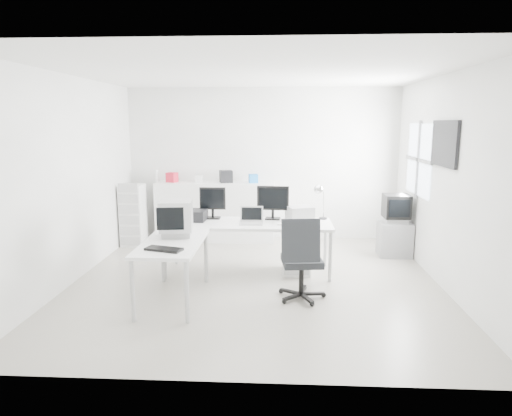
# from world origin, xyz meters

# --- Properties ---
(floor) EXTENTS (5.00, 5.00, 0.01)m
(floor) POSITION_xyz_m (0.00, 0.00, 0.00)
(floor) COLOR beige
(floor) RESTS_ON ground
(ceiling) EXTENTS (5.00, 5.00, 0.01)m
(ceiling) POSITION_xyz_m (0.00, 0.00, 2.80)
(ceiling) COLOR white
(ceiling) RESTS_ON back_wall
(back_wall) EXTENTS (5.00, 0.02, 2.80)m
(back_wall) POSITION_xyz_m (0.00, 2.50, 1.40)
(back_wall) COLOR white
(back_wall) RESTS_ON floor
(left_wall) EXTENTS (0.02, 5.00, 2.80)m
(left_wall) POSITION_xyz_m (-2.50, 0.00, 1.40)
(left_wall) COLOR white
(left_wall) RESTS_ON floor
(right_wall) EXTENTS (0.02, 5.00, 2.80)m
(right_wall) POSITION_xyz_m (2.50, 0.00, 1.40)
(right_wall) COLOR white
(right_wall) RESTS_ON floor
(window) EXTENTS (0.02, 1.20, 1.10)m
(window) POSITION_xyz_m (2.48, 1.20, 1.60)
(window) COLOR white
(window) RESTS_ON right_wall
(wall_picture) EXTENTS (0.04, 0.90, 0.60)m
(wall_picture) POSITION_xyz_m (2.47, 0.10, 1.90)
(wall_picture) COLOR black
(wall_picture) RESTS_ON right_wall
(main_desk) EXTENTS (2.40, 0.80, 0.75)m
(main_desk) POSITION_xyz_m (-0.12, 0.39, 0.38)
(main_desk) COLOR white
(main_desk) RESTS_ON floor
(side_desk) EXTENTS (0.70, 1.40, 0.75)m
(side_desk) POSITION_xyz_m (-0.97, -0.71, 0.38)
(side_desk) COLOR white
(side_desk) RESTS_ON floor
(drawer_pedestal) EXTENTS (0.40, 0.50, 0.60)m
(drawer_pedestal) POSITION_xyz_m (0.58, 0.44, 0.30)
(drawer_pedestal) COLOR white
(drawer_pedestal) RESTS_ON floor
(inkjet_printer) EXTENTS (0.46, 0.37, 0.16)m
(inkjet_printer) POSITION_xyz_m (-0.97, 0.49, 0.83)
(inkjet_printer) COLOR black
(inkjet_printer) RESTS_ON main_desk
(lcd_monitor_small) EXTENTS (0.39, 0.22, 0.49)m
(lcd_monitor_small) POSITION_xyz_m (-0.67, 0.64, 0.99)
(lcd_monitor_small) COLOR black
(lcd_monitor_small) RESTS_ON main_desk
(lcd_monitor_large) EXTENTS (0.48, 0.22, 0.49)m
(lcd_monitor_large) POSITION_xyz_m (0.23, 0.64, 1.00)
(lcd_monitor_large) COLOR black
(lcd_monitor_large) RESTS_ON main_desk
(laptop) EXTENTS (0.36, 0.38, 0.24)m
(laptop) POSITION_xyz_m (-0.07, 0.29, 0.87)
(laptop) COLOR #B7B7BA
(laptop) RESTS_ON main_desk
(white_keyboard) EXTENTS (0.47, 0.24, 0.02)m
(white_keyboard) POSITION_xyz_m (0.53, 0.24, 0.76)
(white_keyboard) COLOR white
(white_keyboard) RESTS_ON main_desk
(white_mouse) EXTENTS (0.06, 0.06, 0.06)m
(white_mouse) POSITION_xyz_m (0.83, 0.29, 0.78)
(white_mouse) COLOR white
(white_mouse) RESTS_ON main_desk
(laser_printer) EXTENTS (0.44, 0.41, 0.20)m
(laser_printer) POSITION_xyz_m (0.63, 0.61, 0.85)
(laser_printer) COLOR #ABABAB
(laser_printer) RESTS_ON main_desk
(desk_lamp) EXTENTS (0.20, 0.20, 0.52)m
(desk_lamp) POSITION_xyz_m (0.98, 0.69, 1.01)
(desk_lamp) COLOR silver
(desk_lamp) RESTS_ON main_desk
(crt_monitor) EXTENTS (0.41, 0.41, 0.42)m
(crt_monitor) POSITION_xyz_m (-0.97, -0.46, 0.96)
(crt_monitor) COLOR #B7B7BA
(crt_monitor) RESTS_ON side_desk
(black_keyboard) EXTENTS (0.45, 0.28, 0.03)m
(black_keyboard) POSITION_xyz_m (-0.97, -1.11, 0.76)
(black_keyboard) COLOR black
(black_keyboard) RESTS_ON side_desk
(office_chair) EXTENTS (0.69, 0.69, 1.07)m
(office_chair) POSITION_xyz_m (0.61, -0.57, 0.54)
(office_chair) COLOR #27292C
(office_chair) RESTS_ON floor
(tv_cabinet) EXTENTS (0.52, 0.42, 0.56)m
(tv_cabinet) POSITION_xyz_m (2.22, 1.36, 0.28)
(tv_cabinet) COLOR gray
(tv_cabinet) RESTS_ON floor
(crt_tv) EXTENTS (0.50, 0.48, 0.45)m
(crt_tv) POSITION_xyz_m (2.22, 1.36, 0.79)
(crt_tv) COLOR black
(crt_tv) RESTS_ON tv_cabinet
(sideboard) EXTENTS (2.17, 0.54, 1.09)m
(sideboard) POSITION_xyz_m (-0.86, 2.24, 0.54)
(sideboard) COLOR white
(sideboard) RESTS_ON floor
(clutter_box_a) EXTENTS (0.22, 0.21, 0.18)m
(clutter_box_a) POSITION_xyz_m (-1.66, 2.24, 1.17)
(clutter_box_a) COLOR red
(clutter_box_a) RESTS_ON sideboard
(clutter_box_b) EXTENTS (0.13, 0.12, 0.12)m
(clutter_box_b) POSITION_xyz_m (-1.16, 2.24, 1.15)
(clutter_box_b) COLOR white
(clutter_box_b) RESTS_ON sideboard
(clutter_box_c) EXTENTS (0.27, 0.26, 0.22)m
(clutter_box_c) POSITION_xyz_m (-0.66, 2.24, 1.20)
(clutter_box_c) COLOR black
(clutter_box_c) RESTS_ON sideboard
(clutter_box_d) EXTENTS (0.18, 0.17, 0.16)m
(clutter_box_d) POSITION_xyz_m (-0.16, 2.24, 1.16)
(clutter_box_d) COLOR blue
(clutter_box_d) RESTS_ON sideboard
(clutter_bottle) EXTENTS (0.07, 0.07, 0.22)m
(clutter_bottle) POSITION_xyz_m (-1.96, 2.28, 1.20)
(clutter_bottle) COLOR white
(clutter_bottle) RESTS_ON sideboard
(filing_cabinet) EXTENTS (0.38, 0.45, 1.09)m
(filing_cabinet) POSITION_xyz_m (-2.28, 1.82, 0.54)
(filing_cabinet) COLOR white
(filing_cabinet) RESTS_ON floor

